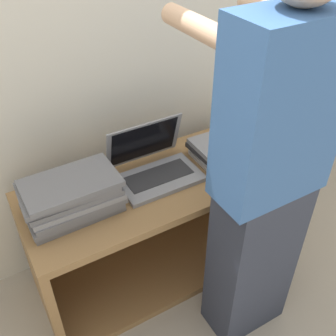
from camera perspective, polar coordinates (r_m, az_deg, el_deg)
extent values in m
plane|color=#9E9384|center=(2.08, 2.63, -18.63)|extent=(12.00, 12.00, 0.00)
cube|color=beige|center=(1.79, -7.53, 20.09)|extent=(8.00, 0.05, 2.40)
cube|color=olive|center=(1.80, -1.24, -2.21)|extent=(1.25, 0.51, 0.04)
cube|color=olive|center=(2.20, -1.04, -13.56)|extent=(1.25, 0.51, 0.04)
cube|color=olive|center=(1.87, -18.19, -14.76)|extent=(0.04, 0.51, 0.52)
cube|color=olive|center=(2.26, 12.47, -2.71)|extent=(0.04, 0.51, 0.52)
cube|color=olive|center=(2.14, -4.27, -4.46)|extent=(1.18, 0.04, 0.52)
cube|color=gray|center=(1.78, -1.25, -1.52)|extent=(0.37, 0.23, 0.02)
cube|color=#28282B|center=(1.78, -1.40, -1.07)|extent=(0.31, 0.12, 0.00)
cube|color=gray|center=(1.82, -3.55, 3.90)|extent=(0.37, 0.07, 0.22)
cube|color=black|center=(1.81, -3.48, 3.86)|extent=(0.33, 0.06, 0.19)
cube|color=slate|center=(1.67, -13.57, -5.76)|extent=(0.38, 0.23, 0.02)
cube|color=slate|center=(1.65, -13.71, -5.33)|extent=(0.38, 0.23, 0.02)
cube|color=slate|center=(1.64, -13.43, -4.61)|extent=(0.38, 0.23, 0.02)
cube|color=gray|center=(1.63, -13.62, -3.97)|extent=(0.38, 0.23, 0.02)
cube|color=slate|center=(1.61, -13.94, -3.32)|extent=(0.38, 0.23, 0.02)
cube|color=slate|center=(1.60, -14.42, -2.76)|extent=(0.38, 0.24, 0.02)
cube|color=slate|center=(1.58, -14.01, -2.14)|extent=(0.38, 0.23, 0.02)
cube|color=#B7B7BC|center=(1.96, 9.32, 2.16)|extent=(0.38, 0.24, 0.02)
cube|color=#B7B7BC|center=(1.96, 9.23, 2.97)|extent=(0.38, 0.24, 0.02)
cube|color=#232326|center=(1.94, 8.98, 3.39)|extent=(0.38, 0.23, 0.02)
cube|color=gray|center=(1.92, 9.25, 3.82)|extent=(0.38, 0.24, 0.02)
cube|color=#2D3342|center=(1.75, 12.07, -12.93)|extent=(0.34, 0.20, 0.80)
cube|color=#38609E|center=(1.30, 16.10, 7.83)|extent=(0.40, 0.20, 0.63)
cylinder|color=#DBAD89|center=(1.30, 4.13, 19.84)|extent=(0.07, 0.32, 0.07)
cylinder|color=#DBAD89|center=(1.49, 15.17, 21.10)|extent=(0.07, 0.32, 0.07)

